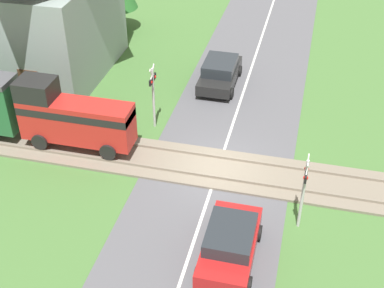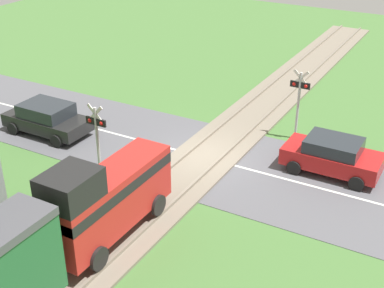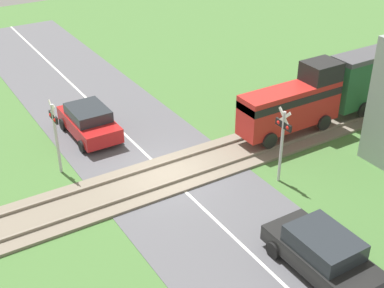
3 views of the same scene
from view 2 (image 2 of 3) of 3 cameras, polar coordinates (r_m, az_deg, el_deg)
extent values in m
plane|color=#426B33|center=(22.86, 1.44, -1.52)|extent=(60.00, 60.00, 0.00)
cube|color=#515156|center=(22.86, 1.44, -1.49)|extent=(48.00, 6.40, 0.02)
cube|color=silver|center=(22.85, 1.44, -1.47)|extent=(48.00, 0.12, 0.00)
cube|color=#756B5B|center=(22.84, 1.44, -1.38)|extent=(2.80, 48.00, 0.12)
cube|color=slate|center=(22.49, 3.06, -1.54)|extent=(0.10, 48.00, 0.12)
cube|color=slate|center=(23.08, -0.14, -0.70)|extent=(0.10, 48.00, 0.12)
cube|color=red|center=(17.41, -8.63, -5.84)|extent=(1.35, 5.14, 1.90)
cube|color=black|center=(17.13, -8.74, -4.37)|extent=(1.37, 5.14, 0.36)
cube|color=black|center=(15.56, -12.86, -4.49)|extent=(1.35, 1.65, 0.90)
cylinder|color=black|center=(18.67, -3.59, -6.54)|extent=(0.14, 0.76, 0.76)
cylinder|color=black|center=(19.38, -7.20, -5.34)|extent=(0.14, 0.76, 0.76)
cylinder|color=black|center=(16.56, -9.87, -11.96)|extent=(0.14, 0.76, 0.76)
cylinder|color=black|center=(17.36, -13.66, -10.32)|extent=(0.14, 0.76, 0.76)
cube|color=#A81919|center=(22.23, 14.70, -1.50)|extent=(3.86, 1.78, 0.68)
cube|color=#23282D|center=(21.96, 14.88, -0.13)|extent=(2.13, 1.64, 0.51)
cylinder|color=black|center=(21.91, 10.81, -2.50)|extent=(0.60, 0.18, 0.60)
cylinder|color=black|center=(23.42, 12.27, -0.61)|extent=(0.60, 0.18, 0.60)
cylinder|color=black|center=(21.41, 17.14, -4.06)|extent=(0.60, 0.18, 0.60)
cylinder|color=black|center=(22.95, 18.21, -2.03)|extent=(0.60, 0.18, 0.60)
cube|color=black|center=(25.67, -15.16, 2.31)|extent=(4.06, 1.82, 0.58)
cube|color=#23282D|center=(25.44, -15.32, 3.52)|extent=(2.24, 1.67, 0.59)
cylinder|color=black|center=(25.55, -11.54, 1.89)|extent=(0.60, 0.18, 0.60)
cylinder|color=black|center=(24.36, -14.26, 0.28)|extent=(0.60, 0.18, 0.60)
cylinder|color=black|center=(27.24, -15.81, 3.01)|extent=(0.60, 0.18, 0.60)
cylinder|color=black|center=(26.13, -18.54, 1.56)|extent=(0.60, 0.18, 0.60)
cylinder|color=#B7B7B7|center=(24.36, 11.24, 3.96)|extent=(0.12, 0.12, 3.18)
cube|color=black|center=(23.99, 11.46, 6.20)|extent=(0.90, 0.08, 0.28)
sphere|color=red|center=(23.92, 12.07, 6.07)|extent=(0.18, 0.18, 0.18)
sphere|color=red|center=(24.07, 10.85, 6.32)|extent=(0.18, 0.18, 0.18)
cube|color=silver|center=(23.88, 11.53, 6.92)|extent=(0.72, 0.04, 0.72)
cube|color=silver|center=(23.88, 11.53, 6.92)|extent=(0.72, 0.04, 0.72)
cylinder|color=#B7B7B7|center=(20.73, -9.98, -0.19)|extent=(0.12, 0.12, 3.18)
cube|color=black|center=(20.29, -10.21, 2.37)|extent=(0.90, 0.08, 0.28)
sphere|color=red|center=(20.45, -10.80, 2.52)|extent=(0.18, 0.18, 0.18)
sphere|color=red|center=(20.13, -9.61, 2.21)|extent=(0.18, 0.18, 0.18)
cube|color=silver|center=(20.16, -10.28, 3.20)|extent=(0.72, 0.04, 0.72)
cube|color=silver|center=(20.16, -10.28, 3.20)|extent=(0.72, 0.04, 0.72)
camera|label=1|loc=(23.16, 59.15, 24.59)|focal=50.00mm
camera|label=3|loc=(37.28, -16.59, 28.29)|focal=50.00mm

